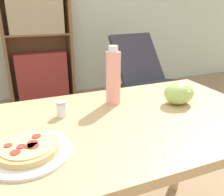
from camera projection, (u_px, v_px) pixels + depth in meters
dining_table at (107, 146)px, 0.96m from camera, size 1.34×0.71×0.77m
pizza_on_plate at (28, 150)px, 0.71m from camera, size 0.26×0.26×0.04m
grape_bunch at (179, 93)px, 1.07m from camera, size 0.14×0.12×0.10m
drink_bottle at (113, 77)px, 1.05m from camera, size 0.07×0.07×0.26m
salt_shaker at (61, 109)px, 0.95m from camera, size 0.04×0.04×0.06m
lounge_chair_far at (145, 88)px, 2.81m from camera, size 0.67×0.83×0.88m
bookshelf at (38, 41)px, 2.99m from camera, size 0.83×0.29×1.72m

